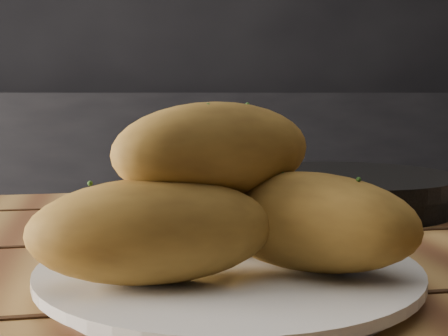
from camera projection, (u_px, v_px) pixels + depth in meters
counter at (110, 206)px, 2.48m from camera, size 2.80×0.60×0.90m
plate at (229, 274)px, 0.48m from camera, size 0.29×0.29×0.02m
bread_rolls at (222, 201)px, 0.47m from camera, size 0.29×0.26×0.12m
skillet at (345, 190)px, 0.81m from camera, size 0.42×0.29×0.05m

